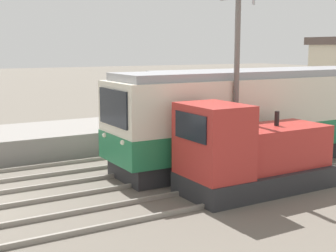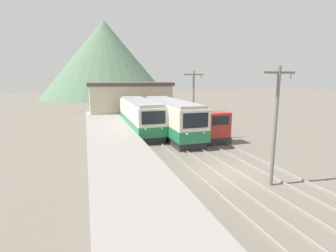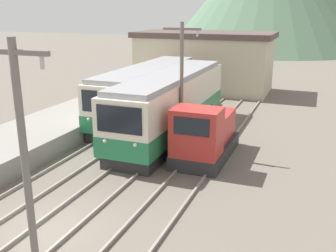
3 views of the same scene
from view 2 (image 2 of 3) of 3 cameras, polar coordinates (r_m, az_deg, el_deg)
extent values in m
plane|color=#665E54|center=(17.91, 11.95, -9.99)|extent=(200.00, 200.00, 0.00)
cube|color=gray|center=(15.77, -8.57, -10.75)|extent=(4.50, 54.00, 1.05)
cube|color=gray|center=(16.59, 1.71, -11.20)|extent=(0.10, 60.00, 0.14)
cube|color=gray|center=(17.08, 6.36, -10.60)|extent=(0.10, 60.00, 0.14)
cube|color=gray|center=(17.65, 10.47, -10.01)|extent=(0.10, 60.00, 0.14)
cube|color=gray|center=(18.34, 14.50, -9.38)|extent=(0.10, 60.00, 0.14)
cube|color=gray|center=(19.18, 18.51, -8.70)|extent=(0.10, 60.00, 0.14)
cube|color=gray|center=(20.03, 21.89, -8.10)|extent=(0.10, 60.00, 0.14)
cube|color=#28282B|center=(30.33, -6.09, -0.62)|extent=(2.58, 12.25, 0.70)
cube|color=silver|center=(30.04, -6.16, 2.58)|extent=(2.80, 12.76, 2.72)
cube|color=#267A4C|center=(30.17, -6.13, 0.94)|extent=(2.84, 12.80, 0.98)
cube|color=black|center=(23.78, -3.13, 1.83)|extent=(2.24, 0.06, 1.20)
sphere|color=silver|center=(23.77, -4.90, -0.73)|extent=(0.18, 0.18, 0.18)
sphere|color=silver|center=(24.15, -1.33, -0.52)|extent=(0.18, 0.18, 0.18)
cube|color=#939399|center=(29.87, -6.22, 5.43)|extent=(2.46, 12.25, 0.28)
cube|color=#28282B|center=(28.32, 0.62, -1.37)|extent=(2.58, 12.69, 0.70)
cube|color=silver|center=(28.00, 0.63, 2.18)|extent=(2.80, 13.22, 2.85)
cube|color=#267A4C|center=(28.15, 0.62, 0.35)|extent=(2.84, 13.26, 1.02)
cube|color=black|center=(21.78, 6.06, 1.20)|extent=(2.24, 0.06, 1.25)
sphere|color=silver|center=(21.68, 4.15, -1.72)|extent=(0.18, 0.18, 0.18)
sphere|color=silver|center=(22.28, 7.83, -1.46)|extent=(0.18, 0.18, 0.18)
cube|color=#939399|center=(27.81, 0.63, 5.37)|extent=(2.46, 12.69, 0.28)
cube|color=#28282B|center=(26.91, 8.56, -2.13)|extent=(2.40, 5.26, 0.70)
cube|color=#B22D28|center=(25.05, 10.44, 0.36)|extent=(2.28, 1.68, 2.30)
cube|color=black|center=(24.22, 11.43, 1.19)|extent=(1.68, 0.04, 0.83)
cube|color=#B22D28|center=(27.44, 7.85, 0.38)|extent=(1.92, 3.48, 1.40)
cylinder|color=black|center=(27.29, 7.90, 2.34)|extent=(0.16, 0.16, 0.50)
cylinder|color=slate|center=(15.93, 22.27, -0.39)|extent=(0.20, 0.20, 6.82)
cube|color=slate|center=(15.68, 23.06, 10.66)|extent=(2.00, 0.12, 0.12)
cylinder|color=#B2B2B7|center=(16.21, 25.20, 9.76)|extent=(0.10, 0.10, 0.30)
cylinder|color=slate|center=(26.02, 5.51, 4.35)|extent=(0.20, 0.20, 6.82)
cube|color=slate|center=(25.87, 5.63, 11.10)|extent=(2.00, 0.12, 0.12)
cylinder|color=#B2B2B7|center=(26.19, 7.26, 10.63)|extent=(0.10, 0.10, 0.30)
cube|color=beige|center=(41.23, -8.29, 5.27)|extent=(12.00, 6.00, 4.93)
cube|color=#51423D|center=(41.07, -8.40, 9.04)|extent=(12.60, 6.30, 0.50)
cone|color=#517056|center=(85.08, -13.57, 13.91)|extent=(38.84, 38.84, 23.06)
camera|label=1|loc=(26.84, 42.84, 4.51)|focal=50.00mm
camera|label=3|loc=(17.42, 57.63, 9.66)|focal=42.00mm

